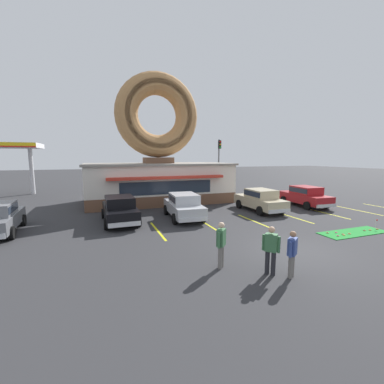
{
  "coord_description": "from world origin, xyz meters",
  "views": [
    {
      "loc": [
        -7.7,
        -8.08,
        3.93
      ],
      "look_at": [
        -2.84,
        5.0,
        2.0
      ],
      "focal_mm": 24.0,
      "sensor_mm": 36.0,
      "label": 1
    }
  ],
  "objects_px": {
    "car_black": "(120,208)",
    "golf_ball": "(348,234)",
    "car_red": "(305,195)",
    "trash_bin": "(92,205)",
    "putting_flag_pin": "(376,222)",
    "pedestrian_leather_jacket_man": "(271,248)",
    "car_silver": "(184,205)",
    "pedestrian_blue_sweater_man": "(221,243)",
    "traffic_light_pole": "(219,159)",
    "pedestrian_hooded_kid": "(292,252)",
    "car_champagne": "(260,199)"
  },
  "relations": [
    {
      "from": "car_silver",
      "to": "car_champagne",
      "type": "distance_m",
      "value": 5.9
    },
    {
      "from": "car_silver",
      "to": "traffic_light_pole",
      "type": "xyz_separation_m",
      "value": [
        7.7,
        10.54,
        2.84
      ]
    },
    {
      "from": "pedestrian_hooded_kid",
      "to": "car_champagne",
      "type": "bearing_deg",
      "value": 60.41
    },
    {
      "from": "putting_flag_pin",
      "to": "car_black",
      "type": "xyz_separation_m",
      "value": [
        -12.87,
        6.42,
        0.43
      ]
    },
    {
      "from": "traffic_light_pole",
      "to": "car_black",
      "type": "bearing_deg",
      "value": -138.57
    },
    {
      "from": "car_black",
      "to": "pedestrian_hooded_kid",
      "type": "bearing_deg",
      "value": -63.29
    },
    {
      "from": "car_black",
      "to": "car_silver",
      "type": "relative_size",
      "value": 0.99
    },
    {
      "from": "putting_flag_pin",
      "to": "pedestrian_hooded_kid",
      "type": "relative_size",
      "value": 0.35
    },
    {
      "from": "car_silver",
      "to": "pedestrian_blue_sweater_man",
      "type": "bearing_deg",
      "value": -98.51
    },
    {
      "from": "putting_flag_pin",
      "to": "car_red",
      "type": "relative_size",
      "value": 0.12
    },
    {
      "from": "pedestrian_blue_sweater_man",
      "to": "pedestrian_hooded_kid",
      "type": "relative_size",
      "value": 1.07
    },
    {
      "from": "golf_ball",
      "to": "car_black",
      "type": "height_order",
      "value": "car_black"
    },
    {
      "from": "pedestrian_blue_sweater_man",
      "to": "pedestrian_hooded_kid",
      "type": "bearing_deg",
      "value": -37.83
    },
    {
      "from": "car_champagne",
      "to": "trash_bin",
      "type": "relative_size",
      "value": 4.69
    },
    {
      "from": "pedestrian_leather_jacket_man",
      "to": "putting_flag_pin",
      "type": "bearing_deg",
      "value": 15.58
    },
    {
      "from": "putting_flag_pin",
      "to": "traffic_light_pole",
      "type": "height_order",
      "value": "traffic_light_pole"
    },
    {
      "from": "car_silver",
      "to": "pedestrian_blue_sweater_man",
      "type": "relative_size",
      "value": 2.8
    },
    {
      "from": "traffic_light_pole",
      "to": "pedestrian_blue_sweater_man",
      "type": "bearing_deg",
      "value": -116.03
    },
    {
      "from": "putting_flag_pin",
      "to": "car_silver",
      "type": "height_order",
      "value": "car_silver"
    },
    {
      "from": "car_silver",
      "to": "traffic_light_pole",
      "type": "distance_m",
      "value": 13.36
    },
    {
      "from": "putting_flag_pin",
      "to": "pedestrian_leather_jacket_man",
      "type": "xyz_separation_m",
      "value": [
        -8.76,
        -2.44,
        0.48
      ]
    },
    {
      "from": "putting_flag_pin",
      "to": "pedestrian_blue_sweater_man",
      "type": "bearing_deg",
      "value": -172.12
    },
    {
      "from": "car_red",
      "to": "trash_bin",
      "type": "height_order",
      "value": "car_red"
    },
    {
      "from": "car_red",
      "to": "pedestrian_leather_jacket_man",
      "type": "height_order",
      "value": "pedestrian_leather_jacket_man"
    },
    {
      "from": "car_black",
      "to": "golf_ball",
      "type": "bearing_deg",
      "value": -32.0
    },
    {
      "from": "car_silver",
      "to": "car_champagne",
      "type": "relative_size",
      "value": 1.02
    },
    {
      "from": "car_silver",
      "to": "car_red",
      "type": "bearing_deg",
      "value": 2.66
    },
    {
      "from": "car_red",
      "to": "traffic_light_pole",
      "type": "height_order",
      "value": "traffic_light_pole"
    },
    {
      "from": "pedestrian_hooded_kid",
      "to": "traffic_light_pole",
      "type": "bearing_deg",
      "value": 70.32
    },
    {
      "from": "car_red",
      "to": "car_champagne",
      "type": "distance_m",
      "value": 4.46
    },
    {
      "from": "golf_ball",
      "to": "car_champagne",
      "type": "bearing_deg",
      "value": 96.39
    },
    {
      "from": "golf_ball",
      "to": "pedestrian_leather_jacket_man",
      "type": "height_order",
      "value": "pedestrian_leather_jacket_man"
    },
    {
      "from": "pedestrian_blue_sweater_man",
      "to": "car_red",
      "type": "bearing_deg",
      "value": 34.9
    },
    {
      "from": "putting_flag_pin",
      "to": "pedestrian_leather_jacket_man",
      "type": "relative_size",
      "value": 0.33
    },
    {
      "from": "car_black",
      "to": "car_red",
      "type": "bearing_deg",
      "value": 0.79
    },
    {
      "from": "pedestrian_hooded_kid",
      "to": "pedestrian_leather_jacket_man",
      "type": "relative_size",
      "value": 0.94
    },
    {
      "from": "car_champagne",
      "to": "trash_bin",
      "type": "xyz_separation_m",
      "value": [
        -11.48,
        3.89,
        -0.37
      ]
    },
    {
      "from": "car_red",
      "to": "trash_bin",
      "type": "relative_size",
      "value": 4.75
    },
    {
      "from": "car_red",
      "to": "pedestrian_leather_jacket_man",
      "type": "bearing_deg",
      "value": -138.31
    },
    {
      "from": "car_black",
      "to": "pedestrian_hooded_kid",
      "type": "distance_m",
      "value": 10.35
    },
    {
      "from": "car_black",
      "to": "traffic_light_pole",
      "type": "height_order",
      "value": "traffic_light_pole"
    },
    {
      "from": "putting_flag_pin",
      "to": "car_black",
      "type": "relative_size",
      "value": 0.12
    },
    {
      "from": "car_black",
      "to": "car_silver",
      "type": "height_order",
      "value": "same"
    },
    {
      "from": "car_red",
      "to": "trash_bin",
      "type": "bearing_deg",
      "value": 167.34
    },
    {
      "from": "putting_flag_pin",
      "to": "car_champagne",
      "type": "bearing_deg",
      "value": 115.74
    },
    {
      "from": "pedestrian_leather_jacket_man",
      "to": "traffic_light_pole",
      "type": "xyz_separation_m",
      "value": [
        7.51,
        19.11,
        2.79
      ]
    },
    {
      "from": "pedestrian_leather_jacket_man",
      "to": "car_red",
      "type": "bearing_deg",
      "value": 41.69
    },
    {
      "from": "pedestrian_blue_sweater_man",
      "to": "traffic_light_pole",
      "type": "relative_size",
      "value": 0.29
    },
    {
      "from": "pedestrian_leather_jacket_man",
      "to": "trash_bin",
      "type": "xyz_separation_m",
      "value": [
        -5.76,
        12.63,
        -0.42
      ]
    },
    {
      "from": "golf_ball",
      "to": "traffic_light_pole",
      "type": "height_order",
      "value": "traffic_light_pole"
    }
  ]
}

